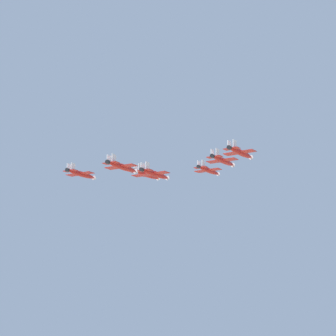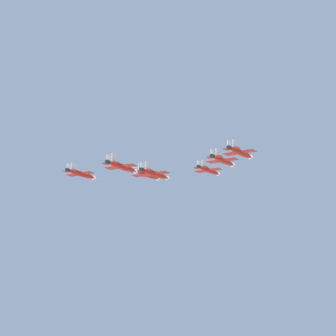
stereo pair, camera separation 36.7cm
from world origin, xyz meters
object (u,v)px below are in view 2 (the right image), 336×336
Objects in this scene: jet_lead at (209,170)px; jet_left_outer at (82,174)px; jet_right_wingman at (223,160)px; jet_trailing at (122,167)px; jet_right_outer at (241,152)px; jet_left_wingman at (147,174)px; jet_slot_rear at (155,174)px.

jet_lead reaches higher than jet_left_outer.
jet_lead is 25.22m from jet_right_wingman.
jet_trailing is (-23.94, 52.21, -10.04)m from jet_lead.
jet_right_outer is 38.01m from jet_trailing.
jet_right_outer is (-52.36, -2.95, -2.31)m from jet_left_wingman.
jet_left_wingman is 1.04× the size of jet_trailing.
jet_left_outer is 38.11m from jet_trailing.
jet_left_outer is 32.78m from jet_slot_rear.
jet_trailing is at bearing 156.52° from jet_right_wingman.
jet_right_wingman is 25.37m from jet_right_outer.
jet_slot_rear is at bearing -90.70° from jet_left_outer.
jet_left_wingman is 1.05× the size of jet_right_outer.
jet_left_wingman reaches higher than jet_right_outer.
jet_slot_rear is (29.58, 13.57, -3.05)m from jet_right_outer.
jet_left_outer reaches higher than jet_right_outer.
jet_trailing is at bearing -179.15° from jet_slot_rear.
jet_lead is 1.00× the size of jet_left_outer.
jet_right_outer is at bearing -138.59° from jet_lead.
jet_trailing is at bearing 121.51° from jet_right_outer.
jet_lead is 0.98× the size of jet_slot_rear.
jet_right_wingman reaches higher than jet_slot_rear.
jet_slot_rear is at bearing 139.18° from jet_right_wingman.
jet_right_outer is at bearing -140.10° from jet_right_wingman.
jet_left_outer is 65.10m from jet_right_outer.
jet_left_wingman is 1.00× the size of jet_slot_rear.
jet_right_wingman is (-29.58, -13.57, 1.19)m from jet_left_wingman.
jet_left_wingman is at bearing -41.06° from jet_left_outer.
jet_lead reaches higher than jet_slot_rear.
jet_right_wingman reaches higher than jet_trailing.
jet_right_outer is 32.69m from jet_slot_rear.
jet_lead is 58.30m from jet_trailing.
jet_left_wingman reaches higher than jet_trailing.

